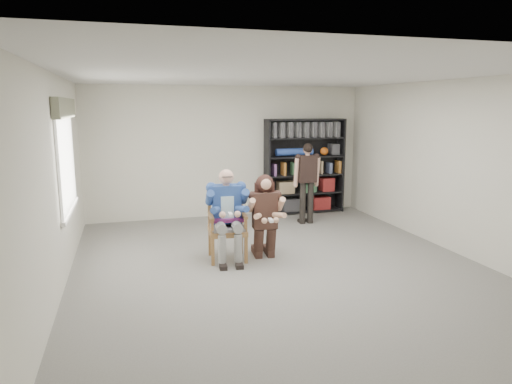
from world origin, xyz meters
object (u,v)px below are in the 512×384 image
object	(u,v)px
armchair	(227,225)
kneeling_woman	(265,218)
standing_man	(307,184)
bookshelf	(305,166)
seated_man	(227,215)

from	to	relation	value
armchair	kneeling_woman	world-z (taller)	kneeling_woman
armchair	standing_man	xyz separation A→B (m)	(2.05, 1.75, 0.27)
armchair	bookshelf	bearing A→B (deg)	54.12
armchair	seated_man	bearing A→B (deg)	0.00
bookshelf	standing_man	size ratio (longest dim) A/B	1.27
bookshelf	standing_man	xyz separation A→B (m)	(-0.32, -0.94, -0.23)
bookshelf	seated_man	bearing A→B (deg)	-131.33
armchair	seated_man	xyz separation A→B (m)	(0.00, 0.00, 0.17)
armchair	standing_man	size ratio (longest dim) A/B	0.67
armchair	bookshelf	distance (m)	3.62
armchair	standing_man	distance (m)	2.71
seated_man	bookshelf	bearing A→B (deg)	54.12
seated_man	bookshelf	xyz separation A→B (m)	(2.37, 2.69, 0.33)
kneeling_woman	standing_man	bearing A→B (deg)	57.41
standing_man	armchair	bearing A→B (deg)	-138.05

